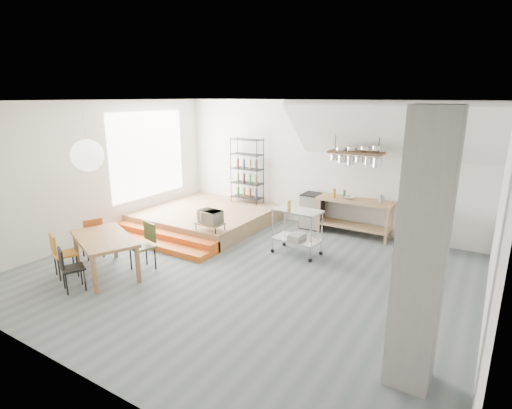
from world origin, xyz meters
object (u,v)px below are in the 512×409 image
Objects in this scene: rolling_cart at (297,226)px; mini_fridge at (313,211)px; stove at (416,226)px; dining_table at (104,241)px.

rolling_cart is 1.89m from mini_fridge.
mini_fridge is at bearing 178.99° from stove.
stove reaches higher than mini_fridge.
dining_table is 2.00× the size of mini_fridge.
rolling_cart reaches higher than mini_fridge.
stove is 1.31× the size of mini_fridge.
mini_fridge is at bearing 107.54° from rolling_cart.
stove is at bearing -1.01° from mini_fridge.
stove is 2.73m from rolling_cart.
dining_table is 5.13m from mini_fridge.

